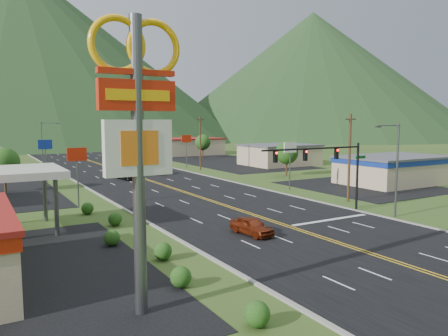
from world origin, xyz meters
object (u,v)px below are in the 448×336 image
traffic_signal (329,161)px  streetlight_east (395,163)px  car_dark_mid (126,175)px  car_red_near (252,226)px  streetlight_west (44,142)px  car_red_far (159,170)px  pylon_sign (137,120)px

traffic_signal → streetlight_east: size_ratio=1.46×
car_dark_mid → car_red_near: bearing=-101.9°
car_red_near → streetlight_west: bearing=90.5°
car_dark_mid → car_red_far: size_ratio=1.01×
streetlight_west → traffic_signal: bearing=-72.0°
car_dark_mid → car_red_far: bearing=19.5°
streetlight_west → car_red_near: streetlight_west is taller
traffic_signal → streetlight_east: streetlight_east is taller
pylon_sign → streetlight_east: (28.18, 8.00, -4.12)m
car_dark_mid → car_red_far: car_red_far is taller
pylon_sign → streetlight_east: bearing=15.8°
traffic_signal → streetlight_west: size_ratio=1.46×
pylon_sign → streetlight_west: size_ratio=1.56×
pylon_sign → traffic_signal: bearing=27.1°
streetlight_west → car_dark_mid: size_ratio=2.02×
streetlight_west → car_red_far: streetlight_west is taller
pylon_sign → streetlight_west: 68.33m
pylon_sign → car_dark_mid: pylon_sign is taller
pylon_sign → traffic_signal: size_ratio=1.07×
pylon_sign → car_red_far: (21.39, 50.90, -8.57)m
pylon_sign → traffic_signal: 26.67m
streetlight_east → car_red_near: size_ratio=2.14×
traffic_signal → car_red_near: 12.07m
streetlight_east → streetlight_west: bearing=110.9°
streetlight_west → pylon_sign: bearing=-94.5°
car_red_near → car_red_far: 42.51m
car_dark_mid → traffic_signal: bearing=-84.7°
pylon_sign → car_red_far: 55.87m
streetlight_west → car_dark_mid: streetlight_west is taller
pylon_sign → streetlight_east: 29.58m
pylon_sign → car_red_near: bearing=36.3°
car_red_far → car_dark_mid: bearing=33.0°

